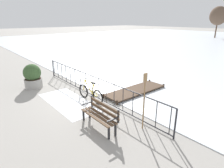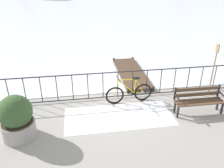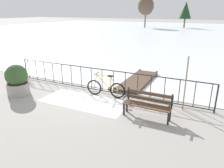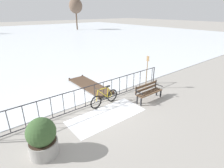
# 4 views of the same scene
# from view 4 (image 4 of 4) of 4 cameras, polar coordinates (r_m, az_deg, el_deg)

# --- Properties ---
(ground_plane) EXTENTS (160.00, 160.00, 0.00)m
(ground_plane) POSITION_cam_4_polar(r_m,az_deg,el_deg) (9.04, -5.44, -6.41)
(ground_plane) COLOR #9E9991
(snow_patch) EXTENTS (3.49, 1.51, 0.01)m
(snow_patch) POSITION_cam_4_polar(r_m,az_deg,el_deg) (8.11, -1.65, -9.96)
(snow_patch) COLOR white
(snow_patch) RESTS_ON ground
(railing_fence) EXTENTS (9.06, 0.06, 1.07)m
(railing_fence) POSITION_cam_4_polar(r_m,az_deg,el_deg) (8.79, -5.57, -3.21)
(railing_fence) COLOR #232328
(railing_fence) RESTS_ON ground
(bicycle_near_railing) EXTENTS (1.71, 0.52, 0.97)m
(bicycle_near_railing) POSITION_cam_4_polar(r_m,az_deg,el_deg) (8.80, -2.40, -4.46)
(bicycle_near_railing) COLOR black
(bicycle_near_railing) RESTS_ON ground
(park_bench) EXTENTS (1.61, 0.50, 0.89)m
(park_bench) POSITION_cam_4_polar(r_m,az_deg,el_deg) (9.42, 11.47, -2.08)
(park_bench) COLOR brown
(park_bench) RESTS_ON ground
(planter_with_shrub) EXTENTS (0.92, 0.92, 1.31)m
(planter_with_shrub) POSITION_cam_4_polar(r_m,az_deg,el_deg) (6.27, -21.37, -15.62)
(planter_with_shrub) COLOR #9E9B96
(planter_with_shrub) RESTS_ON ground
(oar_upright) EXTENTS (0.04, 0.16, 1.98)m
(oar_upright) POSITION_cam_4_polar(r_m,az_deg,el_deg) (10.54, 11.06, 4.27)
(oar_upright) COLOR #937047
(oar_upright) RESTS_ON ground
(wooden_dock) EXTENTS (1.10, 3.51, 0.20)m
(wooden_dock) POSITION_cam_4_polar(r_m,az_deg,el_deg) (10.99, -7.13, -0.39)
(wooden_dock) COLOR #4C3828
(wooden_dock) RESTS_ON ground
(tree_far_west) EXTENTS (3.07, 3.07, 7.05)m
(tree_far_west) POSITION_cam_4_polar(r_m,az_deg,el_deg) (46.42, -11.49, 23.15)
(tree_far_west) COLOR brown
(tree_far_west) RESTS_ON ground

